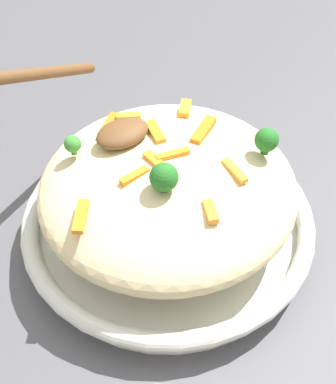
% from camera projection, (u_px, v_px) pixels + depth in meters
% --- Properties ---
extents(ground_plane, '(2.40, 2.40, 0.00)m').
position_uv_depth(ground_plane, '(168.00, 235.00, 0.57)').
color(ground_plane, '#4C4C51').
extents(serving_bowl, '(0.31, 0.31, 0.04)m').
position_uv_depth(serving_bowl, '(168.00, 222.00, 0.55)').
color(serving_bowl, silver).
rests_on(serving_bowl, ground_plane).
extents(pasta_mound, '(0.26, 0.26, 0.08)m').
position_uv_depth(pasta_mound, '(168.00, 187.00, 0.52)').
color(pasta_mound, beige).
rests_on(pasta_mound, serving_bowl).
extents(carrot_piece_0, '(0.03, 0.02, 0.01)m').
position_uv_depth(carrot_piece_0, '(129.00, 117.00, 0.54)').
color(carrot_piece_0, orange).
rests_on(carrot_piece_0, pasta_mound).
extents(carrot_piece_1, '(0.04, 0.03, 0.01)m').
position_uv_depth(carrot_piece_1, '(108.00, 126.00, 0.53)').
color(carrot_piece_1, orange).
rests_on(carrot_piece_1, pasta_mound).
extents(carrot_piece_2, '(0.02, 0.03, 0.01)m').
position_uv_depth(carrot_piece_2, '(211.00, 212.00, 0.45)').
color(carrot_piece_2, orange).
rests_on(carrot_piece_2, pasta_mound).
extents(carrot_piece_3, '(0.03, 0.02, 0.01)m').
position_uv_depth(carrot_piece_3, '(175.00, 157.00, 0.49)').
color(carrot_piece_3, orange).
rests_on(carrot_piece_3, pasta_mound).
extents(carrot_piece_4, '(0.04, 0.03, 0.01)m').
position_uv_depth(carrot_piece_4, '(203.00, 130.00, 0.52)').
color(carrot_piece_4, orange).
rests_on(carrot_piece_4, pasta_mound).
extents(carrot_piece_5, '(0.03, 0.01, 0.01)m').
position_uv_depth(carrot_piece_5, '(132.00, 174.00, 0.47)').
color(carrot_piece_5, orange).
rests_on(carrot_piece_5, pasta_mound).
extents(carrot_piece_6, '(0.01, 0.03, 0.01)m').
position_uv_depth(carrot_piece_6, '(234.00, 171.00, 0.48)').
color(carrot_piece_6, orange).
rests_on(carrot_piece_6, pasta_mound).
extents(carrot_piece_7, '(0.03, 0.03, 0.01)m').
position_uv_depth(carrot_piece_7, '(185.00, 109.00, 0.55)').
color(carrot_piece_7, orange).
rests_on(carrot_piece_7, pasta_mound).
extents(carrot_piece_8, '(0.03, 0.03, 0.01)m').
position_uv_depth(carrot_piece_8, '(81.00, 216.00, 0.44)').
color(carrot_piece_8, orange).
rests_on(carrot_piece_8, pasta_mound).
extents(carrot_piece_9, '(0.01, 0.03, 0.01)m').
position_uv_depth(carrot_piece_9, '(154.00, 161.00, 0.48)').
color(carrot_piece_9, orange).
rests_on(carrot_piece_9, pasta_mound).
extents(carrot_piece_10, '(0.02, 0.04, 0.01)m').
position_uv_depth(carrot_piece_10, '(155.00, 132.00, 0.51)').
color(carrot_piece_10, orange).
rests_on(carrot_piece_10, pasta_mound).
extents(broccoli_floret_0, '(0.02, 0.02, 0.02)m').
position_uv_depth(broccoli_floret_0, '(73.00, 144.00, 0.50)').
color(broccoli_floret_0, '#377928').
rests_on(broccoli_floret_0, pasta_mound).
extents(broccoli_floret_1, '(0.02, 0.02, 0.03)m').
position_uv_depth(broccoli_floret_1, '(266.00, 140.00, 0.49)').
color(broccoli_floret_1, '#205B1C').
rests_on(broccoli_floret_1, pasta_mound).
extents(broccoli_floret_2, '(0.03, 0.03, 0.03)m').
position_uv_depth(broccoli_floret_2, '(164.00, 178.00, 0.45)').
color(broccoli_floret_2, '#205B1C').
rests_on(broccoli_floret_2, pasta_mound).
extents(serving_spoon, '(0.17, 0.15, 0.10)m').
position_uv_depth(serving_spoon, '(88.00, 109.00, 0.50)').
color(serving_spoon, brown).
rests_on(serving_spoon, pasta_mound).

